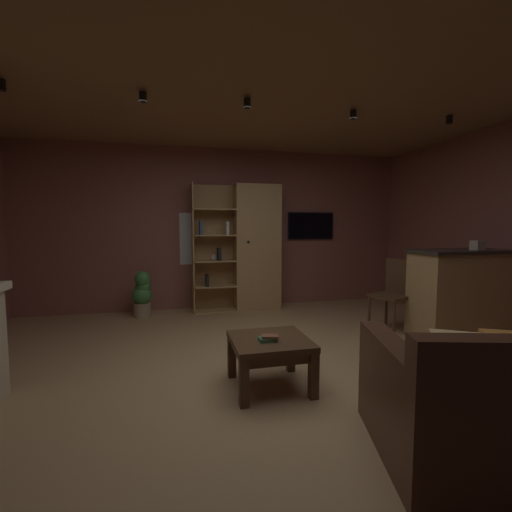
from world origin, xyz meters
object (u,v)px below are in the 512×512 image
at_px(tissue_box, 478,245).
at_px(dining_chair, 395,290).
at_px(potted_floor_plant, 142,294).
at_px(wall_mounted_tv, 311,226).
at_px(table_book_0, 268,339).
at_px(bookshelf_cabinet, 251,248).
at_px(table_book_1, 270,336).
at_px(coffee_table, 270,348).
at_px(kitchen_bar_counter, 467,293).

relative_size(tissue_box, dining_chair, 0.13).
relative_size(potted_floor_plant, wall_mounted_tv, 0.85).
distance_m(table_book_0, potted_floor_plant, 2.93).
xyz_separation_m(bookshelf_cabinet, table_book_1, (-0.49, -2.85, -0.54)).
height_order(tissue_box, wall_mounted_tv, wall_mounted_tv).
bearing_deg(dining_chair, potted_floor_plant, 155.56).
distance_m(bookshelf_cabinet, table_book_0, 2.95).
distance_m(coffee_table, dining_chair, 2.32).
bearing_deg(table_book_0, potted_floor_plant, 113.75).
bearing_deg(bookshelf_cabinet, potted_floor_plant, -174.39).
bearing_deg(coffee_table, dining_chair, 30.33).
bearing_deg(dining_chair, coffee_table, -149.67).
height_order(coffee_table, potted_floor_plant, potted_floor_plant).
height_order(dining_chair, wall_mounted_tv, wall_mounted_tv).
relative_size(dining_chair, potted_floor_plant, 1.32).
xyz_separation_m(table_book_0, potted_floor_plant, (-1.18, 2.68, -0.08)).
relative_size(tissue_box, table_book_0, 0.88).
relative_size(kitchen_bar_counter, coffee_table, 2.20).
relative_size(table_book_1, dining_chair, 0.15).
height_order(bookshelf_cabinet, coffee_table, bookshelf_cabinet).
bearing_deg(tissue_box, bookshelf_cabinet, 136.76).
distance_m(table_book_1, wall_mounted_tv, 3.57).
height_order(bookshelf_cabinet, dining_chair, bookshelf_cabinet).
height_order(tissue_box, potted_floor_plant, tissue_box).
relative_size(tissue_box, coffee_table, 0.19).
bearing_deg(bookshelf_cabinet, wall_mounted_tv, 10.72).
height_order(bookshelf_cabinet, table_book_0, bookshelf_cabinet).
xyz_separation_m(bookshelf_cabinet, coffee_table, (-0.47, -2.79, -0.66)).
bearing_deg(kitchen_bar_counter, table_book_1, -163.25).
bearing_deg(tissue_box, table_book_0, -165.39).
height_order(kitchen_bar_counter, tissue_box, tissue_box).
distance_m(tissue_box, table_book_0, 2.94).
bearing_deg(bookshelf_cabinet, coffee_table, -99.58).
bearing_deg(wall_mounted_tv, kitchen_bar_counter, -63.28).
relative_size(kitchen_bar_counter, tissue_box, 11.64).
bearing_deg(tissue_box, kitchen_bar_counter, 101.86).
bearing_deg(potted_floor_plant, tissue_box, -26.40).
height_order(table_book_0, wall_mounted_tv, wall_mounted_tv).
bearing_deg(table_book_1, tissue_box, 14.85).
height_order(bookshelf_cabinet, kitchen_bar_counter, bookshelf_cabinet).
height_order(bookshelf_cabinet, potted_floor_plant, bookshelf_cabinet).
bearing_deg(wall_mounted_tv, table_book_0, -117.92).
distance_m(kitchen_bar_counter, tissue_box, 0.59).
height_order(table_book_0, potted_floor_plant, potted_floor_plant).
distance_m(bookshelf_cabinet, dining_chair, 2.27).
bearing_deg(table_book_1, wall_mounted_tv, 62.42).
bearing_deg(tissue_box, wall_mounted_tv, 116.18).
xyz_separation_m(bookshelf_cabinet, dining_chair, (1.52, -1.62, -0.47)).
bearing_deg(tissue_box, coffee_table, -166.34).
xyz_separation_m(tissue_box, dining_chair, (-0.74, 0.50, -0.59)).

